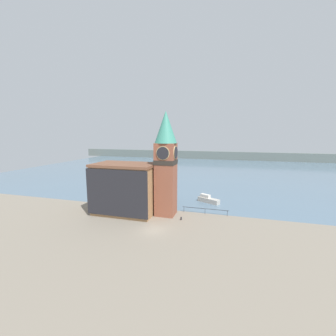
{
  "coord_description": "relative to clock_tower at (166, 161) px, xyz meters",
  "views": [
    {
      "loc": [
        12.27,
        -33.52,
        15.98
      ],
      "look_at": [
        0.93,
        5.8,
        9.73
      ],
      "focal_mm": 24.0,
      "sensor_mm": 36.0,
      "label": 1
    }
  ],
  "objects": [
    {
      "name": "pier_railing",
      "position": [
        7.49,
        2.51,
        -9.82
      ],
      "size": [
        9.29,
        0.08,
        1.09
      ],
      "color": "#232328",
      "rests_on": "ground_plane"
    },
    {
      "name": "boat_near",
      "position": [
        7.27,
        10.27,
        -10.06
      ],
      "size": [
        5.35,
        3.75,
        1.82
      ],
      "rotation": [
        0.0,
        0.0,
        -0.49
      ],
      "color": "#B7B2A8",
      "rests_on": "water"
    },
    {
      "name": "water",
      "position": [
        0.06,
        62.76,
        -10.77
      ],
      "size": [
        160.0,
        120.0,
        0.0
      ],
      "color": "slate",
      "rests_on": "ground_plane"
    },
    {
      "name": "far_shoreline",
      "position": [
        0.06,
        102.76,
        -8.27
      ],
      "size": [
        180.0,
        3.0,
        5.0
      ],
      "color": "slate",
      "rests_on": "water"
    },
    {
      "name": "mooring_bollard_near",
      "position": [
        3.57,
        -1.99,
        -10.45
      ],
      "size": [
        0.27,
        0.27,
        0.59
      ],
      "color": "black",
      "rests_on": "ground_plane"
    },
    {
      "name": "pier_building",
      "position": [
        -8.18,
        -1.31,
        -5.67
      ],
      "size": [
        12.48,
        7.78,
        10.15
      ],
      "color": "#9E754C",
      "rests_on": "ground_plane"
    },
    {
      "name": "clock_tower",
      "position": [
        0.0,
        0.0,
        0.0
      ],
      "size": [
        4.27,
        4.27,
        20.27
      ],
      "color": "brown",
      "rests_on": "ground_plane"
    },
    {
      "name": "ground_plane",
      "position": [
        0.06,
        -7.72,
        -10.77
      ],
      "size": [
        160.0,
        160.0,
        0.0
      ],
      "primitive_type": "plane",
      "color": "gray"
    }
  ]
}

